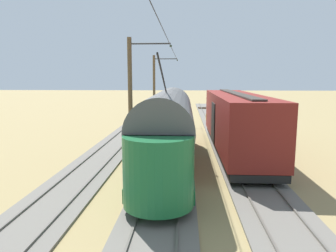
{
  "coord_description": "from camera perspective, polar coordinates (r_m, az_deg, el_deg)",
  "views": [
    {
      "loc": [
        -0.94,
        20.89,
        4.97
      ],
      "look_at": [
        0.07,
        2.84,
        2.2
      ],
      "focal_mm": 33.3,
      "sensor_mm": 36.0,
      "label": 1
    }
  ],
  "objects": [
    {
      "name": "vintage_streetcar",
      "position": [
        17.49,
        0.08,
        -0.23
      ],
      "size": [
        2.65,
        15.62,
        5.65
      ],
      "color": "#196033",
      "rests_on": "ground"
    },
    {
      "name": "catenary_pole_mid_near",
      "position": [
        20.15,
        -6.73,
        5.66
      ],
      "size": [
        2.81,
        0.28,
        7.51
      ],
      "color": "brown",
      "rests_on": "ground"
    },
    {
      "name": "catenary_pole_foreground",
      "position": [
        35.29,
        -2.44,
        7.0
      ],
      "size": [
        2.81,
        0.28,
        7.51
      ],
      "color": "brown",
      "rests_on": "ground"
    },
    {
      "name": "track_streetcar_siding",
      "position": [
        22.02,
        11.92,
        -4.38
      ],
      "size": [
        2.8,
        80.0,
        0.18
      ],
      "color": "#666059",
      "rests_on": "ground"
    },
    {
      "name": "track_adjacent_siding",
      "position": [
        21.79,
        0.65,
        -4.33
      ],
      "size": [
        2.8,
        80.0,
        0.18
      ],
      "color": "#666059",
      "rests_on": "ground"
    },
    {
      "name": "overhead_wire_run",
      "position": [
        20.64,
        0.42,
        14.27
      ],
      "size": [
        2.61,
        34.57,
        0.18
      ],
      "color": "black",
      "rests_on": "ground"
    },
    {
      "name": "ground_plane",
      "position": [
        21.5,
        0.61,
        -4.66
      ],
      "size": [
        220.0,
        220.0,
        0.0
      ],
      "primitive_type": "plane",
      "color": "#937F51"
    },
    {
      "name": "track_end_bumper",
      "position": [
        37.3,
        8.35,
        1.58
      ],
      "size": [
        1.8,
        0.6,
        0.8
      ],
      "primitive_type": "cube",
      "color": "#B2A519",
      "rests_on": "ground"
    },
    {
      "name": "coach_adjacent",
      "position": [
        21.4,
        12.19,
        0.98
      ],
      "size": [
        2.96,
        14.93,
        3.85
      ],
      "color": "maroon",
      "rests_on": "ground"
    },
    {
      "name": "track_third_siding",
      "position": [
        22.39,
        -10.43,
        -4.12
      ],
      "size": [
        2.8,
        80.0,
        0.18
      ],
      "color": "#666059",
      "rests_on": "ground"
    }
  ]
}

